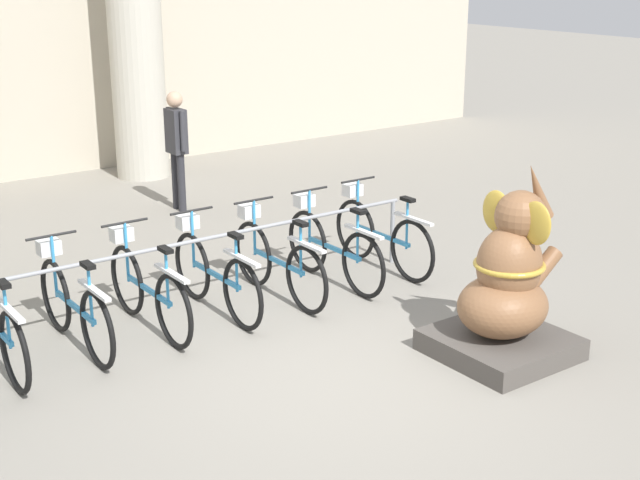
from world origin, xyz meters
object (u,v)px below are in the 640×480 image
(bicycle_8, at_px, (381,234))
(person_pedestrian, at_px, (177,140))
(bicycle_4, at_px, (147,289))
(bicycle_5, at_px, (215,273))
(bicycle_7, at_px, (332,247))
(bicycle_3, at_px, (74,305))
(bicycle_6, at_px, (277,260))
(elephant_statue, at_px, (507,292))

(bicycle_8, xyz_separation_m, person_pedestrian, (-0.71, 3.59, 0.59))
(bicycle_4, distance_m, bicycle_5, 0.73)
(bicycle_5, relative_size, bicycle_7, 1.00)
(bicycle_3, distance_m, bicycle_6, 2.18)
(bicycle_4, xyz_separation_m, person_pedestrian, (2.20, 3.61, 0.59))
(bicycle_6, relative_size, bicycle_7, 1.00)
(bicycle_4, height_order, bicycle_5, same)
(bicycle_8, height_order, person_pedestrian, person_pedestrian)
(bicycle_6, xyz_separation_m, bicycle_8, (1.46, 0.06, 0.00))
(bicycle_4, xyz_separation_m, bicycle_8, (2.91, 0.02, 0.00))
(bicycle_3, height_order, elephant_statue, elephant_statue)
(bicycle_8, xyz_separation_m, elephant_statue, (-0.56, -2.42, 0.18))
(bicycle_7, height_order, bicycle_8, same)
(elephant_statue, distance_m, person_pedestrian, 6.03)
(bicycle_3, distance_m, elephant_statue, 3.91)
(bicycle_3, relative_size, bicycle_8, 1.00)
(bicycle_3, height_order, bicycle_6, same)
(bicycle_3, xyz_separation_m, bicycle_5, (1.46, -0.02, 0.00))
(bicycle_7, height_order, person_pedestrian, person_pedestrian)
(bicycle_6, bearing_deg, elephant_statue, -69.36)
(bicycle_7, relative_size, elephant_statue, 0.98)
(elephant_statue, bearing_deg, bicycle_8, 76.87)
(elephant_statue, bearing_deg, person_pedestrian, 91.40)
(bicycle_3, relative_size, elephant_statue, 0.98)
(bicycle_5, relative_size, elephant_statue, 0.98)
(bicycle_4, relative_size, bicycle_5, 1.00)
(bicycle_6, height_order, person_pedestrian, person_pedestrian)
(bicycle_3, height_order, bicycle_5, same)
(bicycle_4, bearing_deg, bicycle_6, -1.46)
(bicycle_8, bearing_deg, person_pedestrian, 101.20)
(bicycle_6, bearing_deg, bicycle_5, 177.75)
(elephant_statue, height_order, person_pedestrian, elephant_statue)
(bicycle_6, bearing_deg, person_pedestrian, 78.46)
(bicycle_3, relative_size, bicycle_4, 1.00)
(bicycle_4, distance_m, bicycle_8, 2.91)
(bicycle_4, relative_size, elephant_statue, 0.98)
(bicycle_5, height_order, elephant_statue, elephant_statue)
(bicycle_3, relative_size, person_pedestrian, 1.03)
(bicycle_3, xyz_separation_m, elephant_statue, (3.07, -2.41, 0.18))
(bicycle_5, xyz_separation_m, bicycle_7, (1.46, -0.02, 0.00))
(bicycle_6, bearing_deg, bicycle_7, 0.41)
(bicycle_3, xyz_separation_m, bicycle_6, (2.18, -0.05, 0.00))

